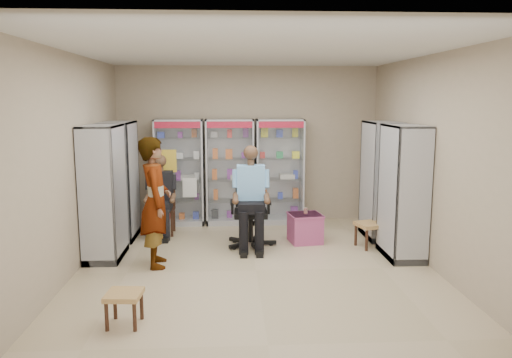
{
  "coord_description": "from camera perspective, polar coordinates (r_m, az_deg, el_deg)",
  "views": [
    {
      "loc": [
        -0.36,
        -6.68,
        2.38
      ],
      "look_at": [
        0.04,
        0.7,
        1.19
      ],
      "focal_mm": 35.0,
      "sensor_mm": 36.0,
      "label": 1
    }
  ],
  "objects": [
    {
      "name": "floor",
      "position": [
        7.1,
        0.01,
        -10.41
      ],
      "size": [
        6.0,
        6.0,
        0.0
      ],
      "primitive_type": "plane",
      "color": "tan",
      "rests_on": "ground"
    },
    {
      "name": "room_shell",
      "position": [
        6.71,
        0.01,
        5.65
      ],
      "size": [
        5.02,
        6.02,
        3.01
      ],
      "color": "tan",
      "rests_on": "ground"
    },
    {
      "name": "cabinet_back_left",
      "position": [
        9.56,
        -8.7,
        0.76
      ],
      "size": [
        0.9,
        0.5,
        2.0
      ],
      "primitive_type": "cube",
      "color": "#9DA0A3",
      "rests_on": "floor"
    },
    {
      "name": "cabinet_back_mid",
      "position": [
        9.51,
        -2.99,
        0.81
      ],
      "size": [
        0.9,
        0.5,
        2.0
      ],
      "primitive_type": "cube",
      "color": "silver",
      "rests_on": "floor"
    },
    {
      "name": "cabinet_back_right",
      "position": [
        9.56,
        2.71,
        0.86
      ],
      "size": [
        0.9,
        0.5,
        2.0
      ],
      "primitive_type": "cube",
      "color": "#A0A1A7",
      "rests_on": "floor"
    },
    {
      "name": "cabinet_right_far",
      "position": [
        8.79,
        14.1,
        -0.15
      ],
      "size": [
        0.9,
        0.5,
        2.0
      ],
      "primitive_type": "cube",
      "rotation": [
        0.0,
        0.0,
        1.57
      ],
      "color": "silver",
      "rests_on": "floor"
    },
    {
      "name": "cabinet_right_near",
      "position": [
        7.76,
        16.47,
        -1.46
      ],
      "size": [
        0.9,
        0.5,
        2.0
      ],
      "primitive_type": "cube",
      "rotation": [
        0.0,
        0.0,
        1.57
      ],
      "color": "#B7BABF",
      "rests_on": "floor"
    },
    {
      "name": "cabinet_left_far",
      "position": [
        8.8,
        -15.32,
        -0.19
      ],
      "size": [
        0.9,
        0.5,
        2.0
      ],
      "primitive_type": "cube",
      "rotation": [
        0.0,
        0.0,
        -1.57
      ],
      "color": "#9FA1A6",
      "rests_on": "floor"
    },
    {
      "name": "cabinet_left_near",
      "position": [
        7.74,
        -17.01,
        -1.51
      ],
      "size": [
        0.9,
        0.5,
        2.0
      ],
      "primitive_type": "cube",
      "rotation": [
        0.0,
        0.0,
        -1.57
      ],
      "color": "#A2A3A9",
      "rests_on": "floor"
    },
    {
      "name": "wooden_chair",
      "position": [
        8.97,
        -10.65,
        -3.29
      ],
      "size": [
        0.42,
        0.42,
        0.94
      ],
      "primitive_type": "cube",
      "color": "#311A13",
      "rests_on": "floor"
    },
    {
      "name": "seated_customer",
      "position": [
        8.88,
        -10.73,
        -2.1
      ],
      "size": [
        0.44,
        0.6,
        1.34
      ],
      "primitive_type": null,
      "color": "black",
      "rests_on": "floor"
    },
    {
      "name": "office_chair",
      "position": [
        8.09,
        -0.61,
        -3.48
      ],
      "size": [
        0.68,
        0.68,
        1.22
      ],
      "primitive_type": "cube",
      "rotation": [
        0.0,
        0.0,
        -0.02
      ],
      "color": "black",
      "rests_on": "floor"
    },
    {
      "name": "seated_shopkeeper",
      "position": [
        8.01,
        -0.6,
        -2.4
      ],
      "size": [
        0.52,
        0.72,
        1.55
      ],
      "primitive_type": null,
      "rotation": [
        0.0,
        0.0,
        -0.02
      ],
      "color": "#69A8D0",
      "rests_on": "floor"
    },
    {
      "name": "pink_trunk",
      "position": [
        8.42,
        5.63,
        -5.6
      ],
      "size": [
        0.57,
        0.55,
        0.48
      ],
      "primitive_type": "cube",
      "rotation": [
        0.0,
        0.0,
        0.15
      ],
      "color": "#B64887",
      "rests_on": "floor"
    },
    {
      "name": "tea_glass",
      "position": [
        8.39,
        5.69,
        -3.61
      ],
      "size": [
        0.07,
        0.07,
        0.1
      ],
      "primitive_type": "cylinder",
      "color": "#631308",
      "rests_on": "pink_trunk"
    },
    {
      "name": "woven_stool_a",
      "position": [
        8.31,
        12.89,
        -6.25
      ],
      "size": [
        0.51,
        0.51,
        0.41
      ],
      "primitive_type": "cube",
      "rotation": [
        0.0,
        0.0,
        0.29
      ],
      "color": "#B37F4B",
      "rests_on": "floor"
    },
    {
      "name": "woven_stool_b",
      "position": [
        5.63,
        -14.8,
        -14.13
      ],
      "size": [
        0.39,
        0.39,
        0.36
      ],
      "primitive_type": "cube",
      "rotation": [
        0.0,
        0.0,
        -0.08
      ],
      "color": "#94653E",
      "rests_on": "floor"
    },
    {
      "name": "standing_man",
      "position": [
        7.21,
        -11.42,
        -2.64
      ],
      "size": [
        0.54,
        0.73,
        1.86
      ],
      "primitive_type": "imported",
      "rotation": [
        0.0,
        0.0,
        1.71
      ],
      "color": "#9A9A9C",
      "rests_on": "floor"
    }
  ]
}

